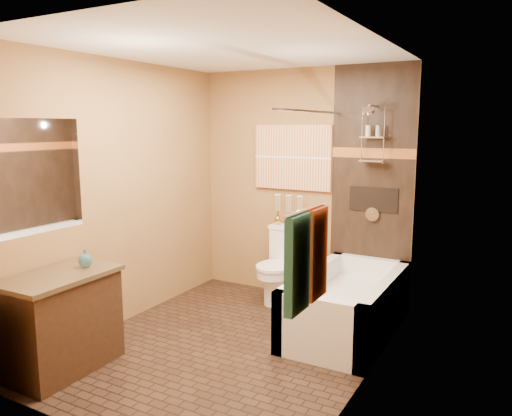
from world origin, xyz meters
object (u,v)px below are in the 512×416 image
Objects in this scene: bathtub at (347,310)px; toilet at (281,265)px; sunset_painting at (293,157)px; vanity at (61,321)px.

toilet reaches higher than bathtub.
toilet is at bearing -90.00° from sunset_painting.
bathtub is (0.91, -0.73, -1.33)m from sunset_painting.
toilet is at bearing 153.14° from bathtub.
sunset_painting is at bearing 92.78° from toilet.
bathtub is 1.86× the size of toilet.
sunset_painting is at bearing 141.32° from bathtub.
sunset_painting reaches higher than bathtub.
sunset_painting is 1.02× the size of vanity.
toilet is at bearing 68.93° from vanity.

